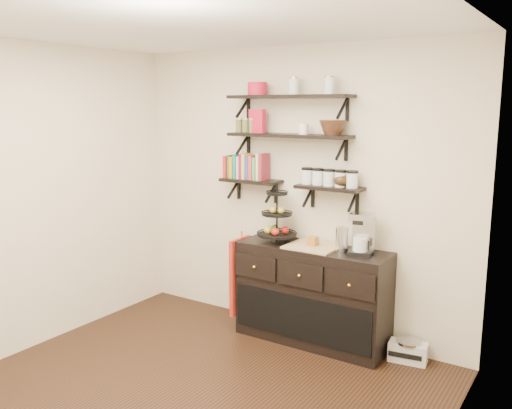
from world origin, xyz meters
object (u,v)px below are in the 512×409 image
at_px(coffee_maker, 362,234).
at_px(sideboard, 312,294).
at_px(radio, 408,351).
at_px(fruit_stand, 277,222).

bearing_deg(coffee_maker, sideboard, 171.61).
relative_size(coffee_maker, radio, 1.07).
bearing_deg(coffee_maker, radio, -4.06).
relative_size(sideboard, radio, 4.16).
xyz_separation_m(coffee_maker, radio, (0.43, 0.06, -0.98)).
height_order(coffee_maker, radio, coffee_maker).
relative_size(fruit_stand, radio, 1.60).
distance_m(sideboard, fruit_stand, 0.74).
xyz_separation_m(sideboard, fruit_stand, (-0.38, 0.00, 0.63)).
distance_m(fruit_stand, radio, 1.60).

